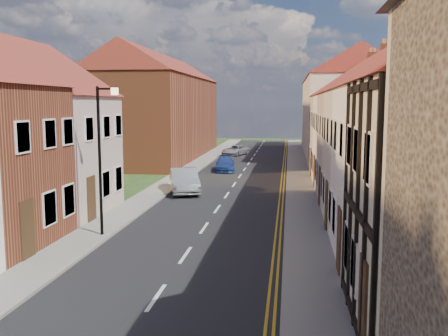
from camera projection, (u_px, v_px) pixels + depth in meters
name	position (u px, v px, depth m)	size (l,w,h in m)	color
road	(227.00, 195.00, 29.77)	(7.00, 90.00, 0.02)	black
pavement_left	(155.00, 193.00, 30.33)	(1.80, 90.00, 0.12)	slate
pavement_right	(301.00, 196.00, 29.20)	(1.80, 90.00, 0.12)	slate
cottage_r_cream_mid	(421.00, 126.00, 21.61)	(8.30, 5.20, 9.00)	beige
cottage_r_pink	(395.00, 122.00, 26.92)	(8.30, 6.00, 9.00)	beige
cottage_r_white_far	(378.00, 119.00, 32.23)	(8.30, 5.20, 9.00)	white
cottage_r_cream_far	(365.00, 117.00, 37.54)	(8.30, 6.00, 9.00)	beige
cottage_l_pink	(23.00, 126.00, 24.36)	(8.30, 6.30, 8.80)	beige
block_right_far	(344.00, 105.00, 52.49)	(8.30, 24.20, 10.50)	beige
block_left_far	(160.00, 105.00, 49.96)	(8.30, 24.20, 10.50)	brown
lamppost	(102.00, 151.00, 19.98)	(0.88, 0.15, 6.00)	black
car_mid	(184.00, 180.00, 30.70)	(1.59, 4.56, 1.50)	gray
car_far	(225.00, 164.00, 40.55)	(1.56, 3.84, 1.11)	navy
car_distant	(235.00, 150.00, 53.04)	(1.79, 3.88, 1.08)	#A4A6AB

